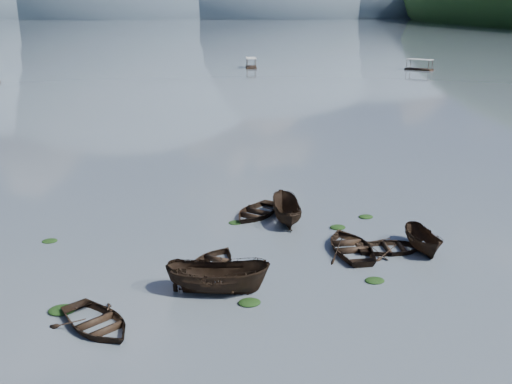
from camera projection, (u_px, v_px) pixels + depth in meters
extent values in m
plane|color=#4C565F|center=(299.00, 317.00, 25.21)|extent=(2400.00, 2400.00, 0.00)
ellipsoid|color=#475666|center=(124.00, 17.00, 861.35)|extent=(520.00, 520.00, 340.00)
ellipsoid|color=#475666|center=(254.00, 16.00, 891.57)|extent=(520.00, 520.00, 260.00)
ellipsoid|color=#475666|center=(364.00, 16.00, 918.78)|extent=(520.00, 520.00, 220.00)
imported|color=black|center=(97.00, 327.00, 24.42)|extent=(4.94, 5.24, 0.88)
imported|color=black|center=(212.00, 267.00, 30.17)|extent=(4.57, 4.93, 0.83)
imported|color=black|center=(218.00, 293.00, 27.36)|extent=(5.33, 3.05, 1.94)
imported|color=black|center=(351.00, 251.00, 32.10)|extent=(3.36, 4.69, 0.97)
imported|color=black|center=(391.00, 251.00, 32.08)|extent=(4.08, 3.05, 0.81)
imported|color=black|center=(422.00, 250.00, 32.18)|extent=(1.56, 3.81, 1.45)
imported|color=black|center=(256.00, 215.00, 37.61)|extent=(5.20, 5.36, 0.91)
imported|color=black|center=(286.00, 222.00, 36.50)|extent=(1.94, 4.53, 1.72)
ellipsoid|color=black|center=(62.00, 311.00, 25.71)|extent=(1.23, 1.01, 0.27)
ellipsoid|color=black|center=(249.00, 304.00, 26.39)|extent=(1.06, 0.85, 0.23)
ellipsoid|color=black|center=(242.00, 286.00, 28.06)|extent=(1.22, 0.97, 0.26)
ellipsoid|color=black|center=(338.00, 228.00, 35.44)|extent=(0.99, 0.84, 0.22)
ellipsoid|color=black|center=(375.00, 281.00, 28.54)|extent=(1.00, 0.80, 0.21)
ellipsoid|color=black|center=(50.00, 241.00, 33.39)|extent=(0.89, 0.72, 0.19)
ellipsoid|color=black|center=(235.00, 223.00, 36.24)|extent=(0.89, 0.74, 0.19)
ellipsoid|color=black|center=(366.00, 217.00, 37.23)|extent=(0.95, 0.76, 0.21)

